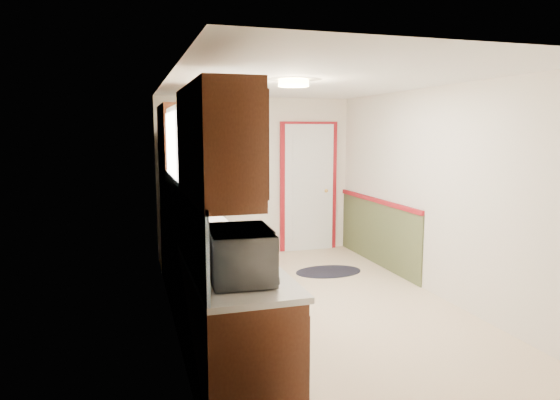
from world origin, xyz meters
TOP-DOWN VIEW (x-y plane):
  - room_shell at (0.00, 0.00)m, footprint 3.20×5.20m
  - kitchen_run at (-1.24, -0.29)m, footprint 0.63×4.00m
  - back_wall_trim at (0.99, 2.21)m, footprint 1.12×2.30m
  - ceiling_fixture at (-0.30, -0.20)m, footprint 0.30×0.30m
  - microwave at (-1.20, -1.81)m, footprint 0.37×0.62m
  - refrigerator at (-1.02, 2.05)m, footprint 0.82×0.81m
  - rug at (0.67, 1.16)m, footprint 0.92×0.60m
  - cooktop at (-1.19, 1.40)m, footprint 0.49×0.59m

SIDE VIEW (x-z plane):
  - rug at x=0.67m, z-range 0.00..0.01m
  - kitchen_run at x=-1.24m, z-range -0.29..1.91m
  - back_wall_trim at x=0.99m, z-range -0.15..1.93m
  - cooktop at x=-1.19m, z-range 0.94..0.96m
  - refrigerator at x=-1.02m, z-range 0.00..1.90m
  - microwave at x=-1.20m, z-range 0.94..1.34m
  - room_shell at x=0.00m, z-range -0.06..2.46m
  - ceiling_fixture at x=-0.30m, z-range 2.33..2.39m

